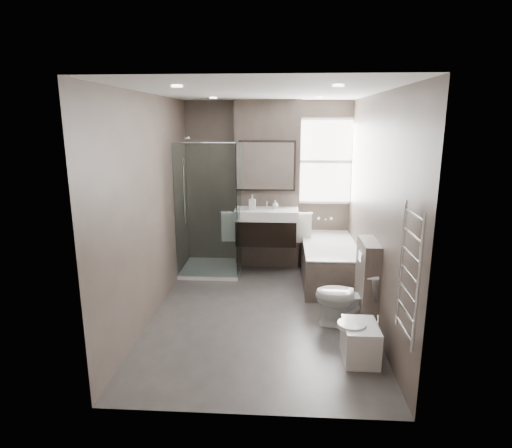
# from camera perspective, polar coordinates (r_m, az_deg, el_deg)

# --- Properties ---
(room) EXTENTS (2.70, 3.90, 2.70)m
(room) POSITION_cam_1_polar(r_m,az_deg,el_deg) (4.97, 0.78, 2.06)
(room) COLOR #464240
(room) RESTS_ON ground
(vanity_pier) EXTENTS (1.00, 0.25, 2.60)m
(vanity_pier) POSITION_cam_1_polar(r_m,az_deg,el_deg) (6.72, 1.53, 5.10)
(vanity_pier) COLOR brown
(vanity_pier) RESTS_ON ground
(vanity) EXTENTS (0.95, 0.47, 0.66)m
(vanity) POSITION_cam_1_polar(r_m,az_deg,el_deg) (6.48, 1.38, -0.25)
(vanity) COLOR black
(vanity) RESTS_ON vanity_pier
(mirror_cabinet) EXTENTS (0.86, 0.08, 0.76)m
(mirror_cabinet) POSITION_cam_1_polar(r_m,az_deg,el_deg) (6.51, 1.49, 7.76)
(mirror_cabinet) COLOR black
(mirror_cabinet) RESTS_ON vanity_pier
(towel_left) EXTENTS (0.24, 0.06, 0.44)m
(towel_left) POSITION_cam_1_polar(r_m,az_deg,el_deg) (6.51, -3.55, -0.40)
(towel_left) COLOR white
(towel_left) RESTS_ON vanity_pier
(towel_right) EXTENTS (0.24, 0.06, 0.44)m
(towel_right) POSITION_cam_1_polar(r_m,az_deg,el_deg) (6.47, 6.33, -0.55)
(towel_right) COLOR white
(towel_right) RESTS_ON vanity_pier
(shower_enclosure) EXTENTS (0.90, 0.90, 2.00)m
(shower_enclosure) POSITION_cam_1_polar(r_m,az_deg,el_deg) (6.55, -5.25, -2.43)
(shower_enclosure) COLOR white
(shower_enclosure) RESTS_ON ground
(bathtub) EXTENTS (0.75, 1.60, 0.57)m
(bathtub) POSITION_cam_1_polar(r_m,az_deg,el_deg) (6.32, 9.68, -4.83)
(bathtub) COLOR brown
(bathtub) RESTS_ON ground
(window) EXTENTS (0.98, 0.06, 1.33)m
(window) POSITION_cam_1_polar(r_m,az_deg,el_deg) (6.80, 9.26, 8.22)
(window) COLOR white
(window) RESTS_ON room
(toilet) EXTENTS (0.75, 0.51, 0.70)m
(toilet) POSITION_cam_1_polar(r_m,az_deg,el_deg) (5.02, 11.85, -9.48)
(toilet) COLOR white
(toilet) RESTS_ON ground
(cistern_box) EXTENTS (0.19, 0.55, 1.00)m
(cistern_box) POSITION_cam_1_polar(r_m,az_deg,el_deg) (5.05, 14.59, -7.69)
(cistern_box) COLOR brown
(cistern_box) RESTS_ON ground
(bidet) EXTENTS (0.40, 0.46, 0.48)m
(bidet) POSITION_cam_1_polar(r_m,az_deg,el_deg) (4.46, 13.65, -14.92)
(bidet) COLOR white
(bidet) RESTS_ON ground
(towel_radiator) EXTENTS (0.03, 0.49, 1.10)m
(towel_radiator) POSITION_cam_1_polar(r_m,az_deg,el_deg) (3.62, 19.77, -6.23)
(towel_radiator) COLOR silver
(towel_radiator) RESTS_ON room
(soap_bottle_a) EXTENTS (0.10, 0.10, 0.22)m
(soap_bottle_a) POSITION_cam_1_polar(r_m,az_deg,el_deg) (6.39, -0.50, 2.94)
(soap_bottle_a) COLOR white
(soap_bottle_a) RESTS_ON vanity
(soap_bottle_b) EXTENTS (0.10, 0.10, 0.13)m
(soap_bottle_b) POSITION_cam_1_polar(r_m,az_deg,el_deg) (6.49, 2.57, 2.66)
(soap_bottle_b) COLOR white
(soap_bottle_b) RESTS_ON vanity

